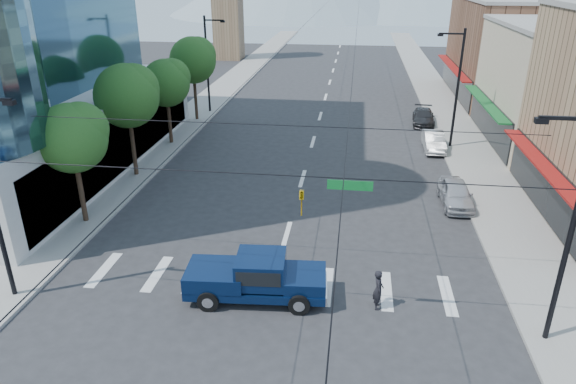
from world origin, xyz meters
name	(u,v)px	position (x,y,z in m)	size (l,w,h in m)	color
ground	(267,302)	(0.00, 0.00, 0.00)	(160.00, 160.00, 0.00)	#28282B
sidewalk_left	(223,89)	(-12.00, 40.00, 0.07)	(4.00, 120.00, 0.15)	gray
sidewalk_right	(436,95)	(12.00, 40.00, 0.07)	(4.00, 120.00, 0.15)	gray
shop_far	(520,51)	(20.00, 40.00, 5.00)	(12.00, 18.00, 10.00)	brown
tree_near	(75,136)	(-11.07, 6.10, 4.99)	(3.65, 3.64, 6.71)	black
tree_midnear	(129,94)	(-11.07, 13.10, 5.59)	(4.09, 4.09, 7.52)	black
tree_midfar	(168,81)	(-11.07, 20.10, 4.99)	(3.65, 3.64, 6.71)	black
tree_far	(194,59)	(-11.07, 27.10, 5.59)	(4.09, 4.09, 7.52)	black
signal_rig	(266,214)	(0.19, -1.00, 4.64)	(21.80, 0.20, 9.00)	black
lamp_pole_nw	(208,61)	(-10.67, 30.00, 4.94)	(2.00, 0.25, 9.00)	black
lamp_pole_ne	(456,85)	(10.67, 22.00, 4.94)	(2.00, 0.25, 9.00)	black
pickup_truck	(255,276)	(-0.54, 0.29, 1.05)	(6.10, 2.65, 2.02)	#08193C
pedestrian	(378,289)	(4.57, 0.26, 0.88)	(0.64, 0.42, 1.75)	black
parked_car_near	(456,194)	(9.40, 11.06, 0.73)	(1.72, 4.26, 1.45)	#B7B7BC
parked_car_mid	(434,141)	(9.40, 21.24, 0.70)	(1.47, 4.23, 1.39)	silver
parked_car_far	(423,117)	(9.40, 28.45, 0.66)	(1.86, 4.58, 1.33)	#29292B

